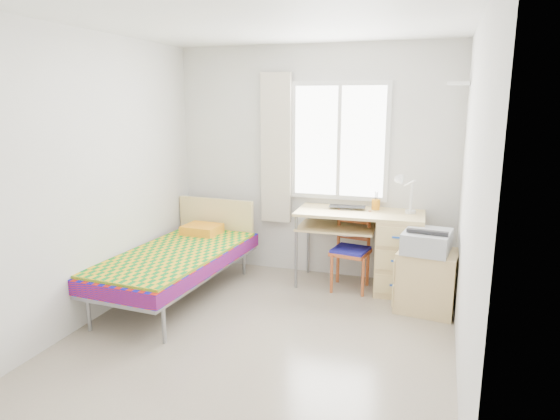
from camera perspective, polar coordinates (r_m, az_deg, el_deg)
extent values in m
plane|color=#BCAD93|center=(4.46, -2.16, -14.16)|extent=(3.50, 3.50, 0.00)
plane|color=white|center=(4.03, -2.49, 21.02)|extent=(3.50, 3.50, 0.00)
plane|color=silver|center=(5.70, 3.80, 5.41)|extent=(3.20, 0.00, 3.20)
plane|color=silver|center=(4.84, -20.43, 3.37)|extent=(0.00, 3.50, 3.50)
plane|color=silver|center=(3.81, 20.89, 1.06)|extent=(0.00, 3.50, 3.50)
cube|color=white|center=(5.59, 6.79, 7.79)|extent=(1.10, 0.04, 1.30)
cube|color=white|center=(5.58, 6.77, 7.78)|extent=(1.00, 0.02, 1.20)
cube|color=white|center=(5.58, 6.76, 7.77)|extent=(0.04, 0.02, 1.20)
cube|color=beige|center=(5.74, -0.45, 6.99)|extent=(0.35, 0.05, 1.70)
cube|color=white|center=(5.14, 19.70, 13.45)|extent=(0.20, 0.32, 0.03)
cube|color=gray|center=(5.20, -11.75, -6.43)|extent=(1.01, 2.03, 0.06)
cube|color=#B1160B|center=(5.18, -11.79, -5.60)|extent=(1.06, 2.06, 0.14)
cube|color=gold|center=(5.14, -11.94, -4.82)|extent=(1.03, 1.94, 0.03)
cube|color=#DEC275|center=(5.95, -7.31, -1.28)|extent=(0.95, 0.11, 0.55)
cube|color=#FFAD1C|center=(5.74, -8.90, -2.19)|extent=(0.42, 0.36, 0.10)
cylinder|color=gray|center=(4.79, -21.02, -11.02)|extent=(0.04, 0.04, 0.32)
cylinder|color=gray|center=(5.86, -4.14, -5.86)|extent=(0.04, 0.04, 0.32)
cube|color=#DEC275|center=(5.38, 9.11, -0.33)|extent=(1.36, 0.66, 0.03)
cube|color=tan|center=(5.44, 13.51, -4.95)|extent=(0.49, 0.61, 0.81)
cube|color=tan|center=(5.46, 6.50, -1.95)|extent=(0.84, 0.60, 0.02)
cylinder|color=gray|center=(5.37, 1.85, -4.81)|extent=(0.03, 0.03, 0.81)
cylinder|color=gray|center=(5.85, 3.26, -3.38)|extent=(0.03, 0.03, 0.81)
cube|color=#9C3F1E|center=(5.38, 8.06, -4.82)|extent=(0.42, 0.42, 0.04)
cube|color=navy|center=(5.37, 8.07, -4.54)|extent=(0.40, 0.40, 0.04)
cube|color=#9C3F1E|center=(5.46, 8.44, -1.75)|extent=(0.33, 0.09, 0.37)
cylinder|color=#9C3F1E|center=(5.32, 5.91, -7.31)|extent=(0.03, 0.03, 0.41)
cylinder|color=#9C3F1E|center=(5.51, 10.06, -4.37)|extent=(0.04, 0.04, 0.84)
cube|color=tan|center=(5.06, 16.48, -7.74)|extent=(0.60, 0.55, 0.59)
cube|color=#DEC275|center=(5.02, 13.43, -6.06)|extent=(0.07, 0.44, 0.22)
cube|color=#DEC275|center=(5.11, 13.29, -8.71)|extent=(0.07, 0.44, 0.22)
cube|color=#A6A9AE|center=(4.92, 16.44, -3.46)|extent=(0.48, 0.53, 0.20)
cube|color=black|center=(4.89, 16.52, -2.35)|extent=(0.38, 0.43, 0.02)
imported|color=black|center=(5.43, 7.63, 0.17)|extent=(0.41, 0.29, 0.03)
cylinder|color=#FFAD1C|center=(5.49, 10.89, 0.62)|extent=(0.09, 0.09, 0.11)
cylinder|color=white|center=(5.40, 14.68, -0.19)|extent=(0.11, 0.11, 0.03)
cylinder|color=white|center=(5.37, 14.78, 1.47)|extent=(0.02, 0.13, 0.30)
cylinder|color=white|center=(5.27, 14.60, 2.96)|extent=(0.14, 0.26, 0.12)
cone|color=white|center=(5.17, 13.66, 3.20)|extent=(0.16, 0.17, 0.14)
imported|color=gray|center=(5.50, 6.75, -2.46)|extent=(0.21, 0.28, 0.02)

